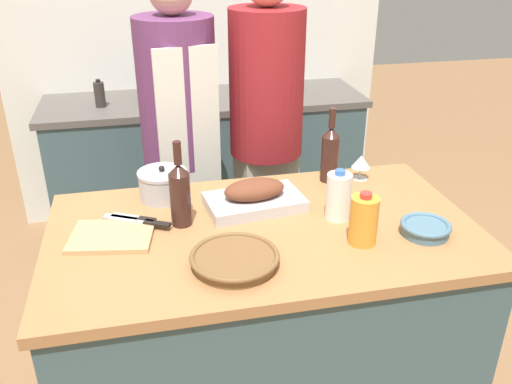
% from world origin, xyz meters
% --- Properties ---
extents(kitchen_island, '(1.54, 0.88, 0.90)m').
position_xyz_m(kitchen_island, '(0.00, 0.00, 0.45)').
color(kitchen_island, '#3D565B').
rests_on(kitchen_island, ground_plane).
extents(back_counter, '(2.00, 0.60, 0.91)m').
position_xyz_m(back_counter, '(0.00, 1.64, 0.46)').
color(back_counter, '#3D565B').
rests_on(back_counter, ground_plane).
extents(back_wall, '(2.50, 0.10, 2.55)m').
position_xyz_m(back_wall, '(0.00, 1.99, 1.27)').
color(back_wall, silver).
rests_on(back_wall, ground_plane).
extents(roasting_pan, '(0.39, 0.26, 0.12)m').
position_xyz_m(roasting_pan, '(-0.00, 0.16, 0.94)').
color(roasting_pan, '#BCBCC1').
rests_on(roasting_pan, kitchen_island).
extents(wicker_basket, '(0.29, 0.29, 0.04)m').
position_xyz_m(wicker_basket, '(-0.15, -0.22, 0.92)').
color(wicker_basket, brown).
rests_on(wicker_basket, kitchen_island).
extents(cutting_board, '(0.31, 0.26, 0.02)m').
position_xyz_m(cutting_board, '(-0.53, 0.04, 0.91)').
color(cutting_board, tan).
rests_on(cutting_board, kitchen_island).
extents(stock_pot, '(0.19, 0.19, 0.14)m').
position_xyz_m(stock_pot, '(-0.34, 0.32, 0.96)').
color(stock_pot, '#B7B7BC').
rests_on(stock_pot, kitchen_island).
extents(mixing_bowl, '(0.18, 0.18, 0.05)m').
position_xyz_m(mixing_bowl, '(0.54, -0.17, 0.92)').
color(mixing_bowl, slate).
rests_on(mixing_bowl, kitchen_island).
extents(juice_jug, '(0.10, 0.10, 0.19)m').
position_xyz_m(juice_jug, '(0.31, -0.17, 0.99)').
color(juice_jug, orange).
rests_on(juice_jug, kitchen_island).
extents(milk_jug, '(0.09, 0.09, 0.19)m').
position_xyz_m(milk_jug, '(0.28, 0.01, 0.99)').
color(milk_jug, white).
rests_on(milk_jug, kitchen_island).
extents(wine_bottle_green, '(0.07, 0.07, 0.32)m').
position_xyz_m(wine_bottle_green, '(0.36, 0.34, 1.02)').
color(wine_bottle_green, '#381E19').
rests_on(wine_bottle_green, kitchen_island).
extents(wine_bottle_dark, '(0.08, 0.08, 0.32)m').
position_xyz_m(wine_bottle_dark, '(-0.29, 0.09, 1.03)').
color(wine_bottle_dark, '#381E19').
rests_on(wine_bottle_dark, kitchen_island).
extents(wine_glass_left, '(0.08, 0.08, 0.11)m').
position_xyz_m(wine_glass_left, '(0.50, 0.32, 0.98)').
color(wine_glass_left, silver).
rests_on(wine_glass_left, kitchen_island).
extents(knife_chef, '(0.24, 0.15, 0.01)m').
position_xyz_m(knife_chef, '(-0.44, 0.11, 0.92)').
color(knife_chef, '#B7B7BC').
rests_on(knife_chef, cutting_board).
extents(knife_paring, '(0.17, 0.11, 0.01)m').
position_xyz_m(knife_paring, '(-0.45, 0.13, 0.92)').
color(knife_paring, '#B7B7BC').
rests_on(knife_paring, cutting_board).
extents(stand_mixer, '(0.18, 0.14, 0.30)m').
position_xyz_m(stand_mixer, '(-0.31, 1.67, 1.04)').
color(stand_mixer, '#333842').
rests_on(stand_mixer, back_counter).
extents(condiment_bottle_tall, '(0.05, 0.05, 0.19)m').
position_xyz_m(condiment_bottle_tall, '(0.60, 1.66, 1.00)').
color(condiment_bottle_tall, '#234C28').
rests_on(condiment_bottle_tall, back_counter).
extents(condiment_bottle_short, '(0.06, 0.06, 0.16)m').
position_xyz_m(condiment_bottle_short, '(-0.63, 1.59, 0.99)').
color(condiment_bottle_short, '#332D28').
rests_on(condiment_bottle_short, back_counter).
extents(condiment_bottle_extra, '(0.05, 0.05, 0.15)m').
position_xyz_m(condiment_bottle_extra, '(0.38, 1.77, 0.98)').
color(condiment_bottle_extra, maroon).
rests_on(condiment_bottle_extra, back_counter).
extents(person_cook_aproned, '(0.37, 0.39, 1.72)m').
position_xyz_m(person_cook_aproned, '(-0.22, 0.88, 0.95)').
color(person_cook_aproned, beige).
rests_on(person_cook_aproned, ground_plane).
extents(person_cook_guest, '(0.36, 0.36, 1.75)m').
position_xyz_m(person_cook_guest, '(0.21, 0.85, 0.97)').
color(person_cook_guest, beige).
rests_on(person_cook_guest, ground_plane).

